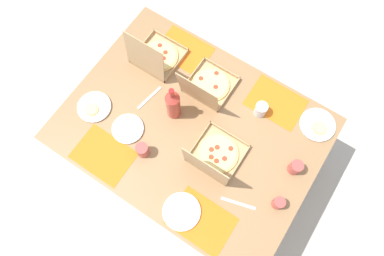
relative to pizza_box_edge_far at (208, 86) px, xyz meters
The scene contains 20 objects.
ground_plane 0.83m from the pizza_box_edge_far, 102.22° to the left, with size 6.00×6.00×0.00m, color beige.
dining_table 0.32m from the pizza_box_edge_far, 102.22° to the left, with size 1.60×1.20×0.73m.
placemat_near_left 0.46m from the pizza_box_edge_far, 158.49° to the right, with size 0.36×0.26×0.00m, color orange.
placemat_near_right 0.34m from the pizza_box_edge_far, 29.05° to the right, with size 0.36×0.26×0.00m, color orange.
placemat_far_left 0.84m from the pizza_box_edge_far, 119.95° to the left, with size 0.36×0.26×0.00m, color orange.
placemat_far_right 0.79m from the pizza_box_edge_far, 67.77° to the left, with size 0.36×0.26×0.00m, color orange.
pizza_box_edge_far is the anchor object (origin of this frame).
pizza_box_center 0.41m from the pizza_box_edge_far, ahead, with size 0.29×0.30×0.33m.
pizza_box_corner_right 0.47m from the pizza_box_edge_far, 127.51° to the left, with size 0.29×0.31×0.33m.
plate_far_right 0.81m from the pizza_box_edge_far, 111.46° to the left, with size 0.22×0.22×0.02m.
plate_far_left 0.74m from the pizza_box_edge_far, 166.88° to the right, with size 0.23×0.23×0.03m.
plate_middle 0.58m from the pizza_box_edge_far, 61.93° to the left, with size 0.20×0.20×0.02m.
plate_near_right 0.75m from the pizza_box_edge_far, 43.30° to the left, with size 0.22×0.22×0.03m.
soda_bottle 0.29m from the pizza_box_edge_far, 69.96° to the left, with size 0.09×0.09×0.32m.
cup_red 0.84m from the pizza_box_edge_far, 151.17° to the left, with size 0.07×0.07×0.09m, color #BF4742.
cup_spare 0.59m from the pizza_box_edge_far, 80.08° to the left, with size 0.08×0.08×0.10m, color #BF4742.
cup_clear_left 0.37m from the pizza_box_edge_far, behind, with size 0.08×0.08×0.10m, color silver.
cup_clear_right 0.74m from the pizza_box_edge_far, 166.90° to the left, with size 0.07×0.07×0.10m, color #BF4742.
knife_by_far_right 0.76m from the pizza_box_edge_far, 136.05° to the left, with size 0.21×0.02×0.01m, color #B7B7BC.
knife_by_near_right 0.39m from the pizza_box_edge_far, 42.19° to the left, with size 0.21×0.02×0.01m, color #B7B7BC.
Camera 1 is at (-0.40, 0.61, 2.77)m, focal length 31.96 mm.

